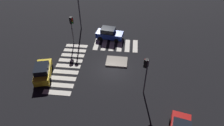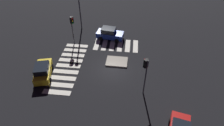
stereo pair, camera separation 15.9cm
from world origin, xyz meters
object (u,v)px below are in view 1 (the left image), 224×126
Objects in this scene: traffic_island at (117,62)px; traffic_light_west at (146,68)px; car_blue at (109,34)px; car_yellow at (43,71)px; traffic_light_east at (72,24)px.

traffic_island is 6.89m from traffic_light_west.
car_blue is 0.98× the size of car_yellow.
car_blue is (1.64, -5.65, 0.78)m from traffic_island.
traffic_light_west reaches higher than traffic_light_east.
car_yellow reaches higher than traffic_island.
car_blue reaches higher than traffic_island.
traffic_light_west is (-3.31, 4.98, 3.43)m from traffic_island.
traffic_light_west is at bearing -110.51° from car_yellow.
traffic_light_east is at bearing 1.91° from traffic_light_west.
car_blue is at bearing 61.08° from traffic_light_east.
traffic_light_east reaches higher than car_blue.
traffic_island is 0.61× the size of traffic_light_west.
car_blue is 0.98× the size of traffic_light_east.
car_blue is 0.91× the size of traffic_light_west.
traffic_island is at bearing -13.51° from traffic_light_west.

